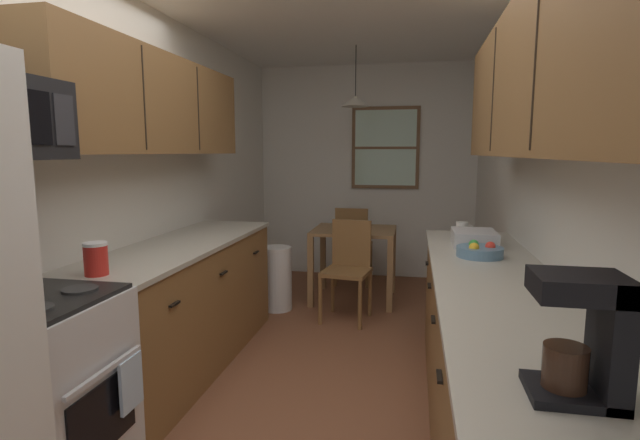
{
  "coord_description": "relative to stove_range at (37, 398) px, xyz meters",
  "views": [
    {
      "loc": [
        0.58,
        -2.25,
        1.52
      ],
      "look_at": [
        -0.12,
        1.3,
        1.01
      ],
      "focal_mm": 26.93,
      "sensor_mm": 36.0,
      "label": 1
    }
  ],
  "objects": [
    {
      "name": "ground_plane",
      "position": [
        0.99,
        1.58,
        -0.47
      ],
      "size": [
        12.0,
        12.0,
        0.0
      ],
      "primitive_type": "plane",
      "color": "brown"
    },
    {
      "name": "wall_left",
      "position": [
        -0.36,
        1.58,
        0.8
      ],
      "size": [
        0.1,
        9.0,
        2.55
      ],
      "primitive_type": "cube",
      "color": "silver",
      "rests_on": "ground"
    },
    {
      "name": "wall_right",
      "position": [
        2.34,
        1.58,
        0.8
      ],
      "size": [
        0.1,
        9.0,
        2.55
      ],
      "primitive_type": "cube",
      "color": "silver",
      "rests_on": "ground"
    },
    {
      "name": "wall_back",
      "position": [
        0.99,
        4.23,
        0.8
      ],
      "size": [
        4.4,
        0.1,
        2.55
      ],
      "primitive_type": "cube",
      "color": "silver",
      "rests_on": "ground"
    },
    {
      "name": "stove_range",
      "position": [
        0.0,
        0.0,
        0.0
      ],
      "size": [
        0.66,
        0.61,
        1.1
      ],
      "color": "silver",
      "rests_on": "ground"
    },
    {
      "name": "counter_left",
      "position": [
        -0.01,
        1.35,
        -0.02
      ],
      "size": [
        0.64,
        2.1,
        0.9
      ],
      "color": "brown",
      "rests_on": "ground"
    },
    {
      "name": "upper_cabinets_left",
      "position": [
        -0.15,
        1.3,
        1.36
      ],
      "size": [
        0.33,
        2.18,
        0.64
      ],
      "color": "brown"
    },
    {
      "name": "counter_right",
      "position": [
        1.99,
        0.68,
        -0.02
      ],
      "size": [
        0.64,
        3.12,
        0.9
      ],
      "color": "brown",
      "rests_on": "ground"
    },
    {
      "name": "upper_cabinets_right",
      "position": [
        2.13,
        0.63,
        1.38
      ],
      "size": [
        0.33,
        2.8,
        0.7
      ],
      "color": "brown"
    },
    {
      "name": "dining_table",
      "position": [
        0.98,
        3.15,
        0.14
      ],
      "size": [
        0.83,
        0.71,
        0.74
      ],
      "color": "olive",
      "rests_on": "ground"
    },
    {
      "name": "dining_chair_near",
      "position": [
        1.0,
        2.58,
        0.03
      ],
      "size": [
        0.45,
        0.45,
        0.9
      ],
      "color": "brown",
      "rests_on": "ground"
    },
    {
      "name": "dining_chair_far",
      "position": [
        0.9,
        3.71,
        0.03
      ],
      "size": [
        0.41,
        0.41,
        0.9
      ],
      "color": "brown",
      "rests_on": "ground"
    },
    {
      "name": "pendant_light",
      "position": [
        0.98,
        3.15,
        1.55
      ],
      "size": [
        0.29,
        0.29,
        0.58
      ],
      "color": "black"
    },
    {
      "name": "back_window",
      "position": [
        1.23,
        4.16,
        1.1
      ],
      "size": [
        0.8,
        0.05,
        0.97
      ],
      "color": "brown"
    },
    {
      "name": "trash_bin",
      "position": [
        0.29,
        2.69,
        -0.16
      ],
      "size": [
        0.28,
        0.28,
        0.62
      ],
      "primitive_type": "cylinder",
      "color": "white",
      "rests_on": "ground"
    },
    {
      "name": "storage_canister",
      "position": [
        -0.01,
        0.45,
        0.51
      ],
      "size": [
        0.12,
        0.12,
        0.17
      ],
      "color": "red",
      "rests_on": "counter_left"
    },
    {
      "name": "dish_towel",
      "position": [
        0.35,
        0.15,
        0.03
      ],
      "size": [
        0.02,
        0.16,
        0.24
      ],
      "primitive_type": "cube",
      "color": "silver"
    },
    {
      "name": "coffee_maker",
      "position": [
        2.01,
        -0.41,
        0.6
      ],
      "size": [
        0.22,
        0.18,
        0.32
      ],
      "color": "black",
      "rests_on": "counter_right"
    },
    {
      "name": "mug_by_coffeemaker",
      "position": [
        1.94,
        2.05,
        0.48
      ],
      "size": [
        0.13,
        0.09,
        0.1
      ],
      "color": "white",
      "rests_on": "counter_right"
    },
    {
      "name": "fruit_bowl",
      "position": [
        1.97,
        1.28,
        0.46
      ],
      "size": [
        0.27,
        0.27,
        0.09
      ],
      "color": "#597F9E",
      "rests_on": "counter_right"
    },
    {
      "name": "dish_rack",
      "position": [
        1.98,
        1.64,
        0.48
      ],
      "size": [
        0.28,
        0.34,
        0.1
      ],
      "primitive_type": "cube",
      "color": "silver",
      "rests_on": "counter_right"
    },
    {
      "name": "table_serving_bowl",
      "position": [
        1.06,
        3.1,
        0.3
      ],
      "size": [
        0.17,
        0.17,
        0.06
      ],
      "primitive_type": "cylinder",
      "color": "silver",
      "rests_on": "dining_table"
    }
  ]
}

